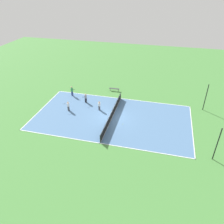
{
  "coord_description": "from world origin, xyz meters",
  "views": [
    {
      "loc": [
        24.87,
        6.26,
        16.79
      ],
      "look_at": [
        0.0,
        0.0,
        0.9
      ],
      "focal_mm": 35.0,
      "sensor_mm": 36.0,
      "label": 1
    }
  ],
  "objects_px": {
    "fence_post_back_right": "(217,144)",
    "tennis_net": "(112,114)",
    "fence_post_back_left": "(206,98)",
    "player_far_green": "(72,90)",
    "bench": "(114,89)",
    "player_baseline_gray": "(86,98)",
    "tennis_ball_midcourt": "(123,124)",
    "tennis_ball_left_sideline": "(67,108)",
    "player_far_white": "(99,105)",
    "player_near_white": "(68,106)"
  },
  "relations": [
    {
      "from": "player_far_green",
      "to": "fence_post_back_left",
      "type": "height_order",
      "value": "fence_post_back_left"
    },
    {
      "from": "player_far_white",
      "to": "bench",
      "type": "bearing_deg",
      "value": -102.97
    },
    {
      "from": "player_near_white",
      "to": "fence_post_back_left",
      "type": "xyz_separation_m",
      "value": [
        -5.08,
        19.24,
        1.22
      ]
    },
    {
      "from": "fence_post_back_left",
      "to": "fence_post_back_right",
      "type": "height_order",
      "value": "same"
    },
    {
      "from": "tennis_ball_left_sideline",
      "to": "fence_post_back_right",
      "type": "distance_m",
      "value": 20.69
    },
    {
      "from": "player_baseline_gray",
      "to": "fence_post_back_left",
      "type": "height_order",
      "value": "fence_post_back_left"
    },
    {
      "from": "player_baseline_gray",
      "to": "player_far_green",
      "type": "bearing_deg",
      "value": -100.28
    },
    {
      "from": "bench",
      "to": "fence_post_back_right",
      "type": "xyz_separation_m",
      "value": [
        13.6,
        14.23,
        1.66
      ]
    },
    {
      "from": "bench",
      "to": "player_far_green",
      "type": "relative_size",
      "value": 1.09
    },
    {
      "from": "player_baseline_gray",
      "to": "fence_post_back_right",
      "type": "xyz_separation_m",
      "value": [
        8.53,
        17.61,
        1.19
      ]
    },
    {
      "from": "fence_post_back_left",
      "to": "tennis_net",
      "type": "bearing_deg",
      "value": -67.01
    },
    {
      "from": "tennis_net",
      "to": "tennis_ball_midcourt",
      "type": "xyz_separation_m",
      "value": [
        1.33,
        1.81,
        -0.53
      ]
    },
    {
      "from": "player_far_green",
      "to": "tennis_ball_midcourt",
      "type": "relative_size",
      "value": 23.93
    },
    {
      "from": "player_far_white",
      "to": "tennis_ball_midcourt",
      "type": "xyz_separation_m",
      "value": [
        2.83,
        4.11,
        -0.76
      ]
    },
    {
      "from": "player_far_white",
      "to": "player_far_green",
      "type": "height_order",
      "value": "player_far_green"
    },
    {
      "from": "tennis_net",
      "to": "player_far_white",
      "type": "bearing_deg",
      "value": -123.02
    },
    {
      "from": "player_baseline_gray",
      "to": "fence_post_back_right",
      "type": "height_order",
      "value": "fence_post_back_right"
    },
    {
      "from": "player_near_white",
      "to": "player_far_green",
      "type": "height_order",
      "value": "player_far_green"
    },
    {
      "from": "player_baseline_gray",
      "to": "tennis_ball_left_sideline",
      "type": "relative_size",
      "value": 21.79
    },
    {
      "from": "fence_post_back_left",
      "to": "player_far_green",
      "type": "bearing_deg",
      "value": -88.6
    },
    {
      "from": "tennis_ball_midcourt",
      "to": "player_near_white",
      "type": "bearing_deg",
      "value": -100.54
    },
    {
      "from": "player_far_white",
      "to": "tennis_ball_left_sideline",
      "type": "relative_size",
      "value": 21.0
    },
    {
      "from": "player_baseline_gray",
      "to": "fence_post_back_right",
      "type": "bearing_deg",
      "value": 82.6
    },
    {
      "from": "bench",
      "to": "tennis_ball_midcourt",
      "type": "height_order",
      "value": "bench"
    },
    {
      "from": "player_far_white",
      "to": "fence_post_back_left",
      "type": "height_order",
      "value": "fence_post_back_left"
    },
    {
      "from": "fence_post_back_left",
      "to": "fence_post_back_right",
      "type": "bearing_deg",
      "value": 0.0
    },
    {
      "from": "tennis_net",
      "to": "fence_post_back_left",
      "type": "distance_m",
      "value": 13.73
    },
    {
      "from": "player_far_white",
      "to": "player_near_white",
      "type": "distance_m",
      "value": 4.54
    },
    {
      "from": "tennis_ball_left_sideline",
      "to": "fence_post_back_left",
      "type": "relative_size",
      "value": 0.02
    },
    {
      "from": "tennis_ball_left_sideline",
      "to": "player_far_white",
      "type": "bearing_deg",
      "value": 98.5
    },
    {
      "from": "player_far_white",
      "to": "tennis_ball_midcourt",
      "type": "relative_size",
      "value": 21.0
    },
    {
      "from": "player_far_white",
      "to": "player_far_green",
      "type": "xyz_separation_m",
      "value": [
        -3.33,
        -5.7,
        0.13
      ]
    },
    {
      "from": "player_far_white",
      "to": "fence_post_back_right",
      "type": "relative_size",
      "value": 0.35
    },
    {
      "from": "player_baseline_gray",
      "to": "player_far_white",
      "type": "bearing_deg",
      "value": 76.55
    },
    {
      "from": "player_far_white",
      "to": "player_baseline_gray",
      "type": "height_order",
      "value": "player_baseline_gray"
    },
    {
      "from": "tennis_net",
      "to": "player_far_white",
      "type": "height_order",
      "value": "player_far_white"
    },
    {
      "from": "player_far_green",
      "to": "player_far_white",
      "type": "bearing_deg",
      "value": -1.23
    },
    {
      "from": "player_near_white",
      "to": "tennis_ball_midcourt",
      "type": "distance_m",
      "value": 8.66
    },
    {
      "from": "player_far_green",
      "to": "fence_post_back_left",
      "type": "distance_m",
      "value": 20.61
    },
    {
      "from": "tennis_ball_left_sideline",
      "to": "bench",
      "type": "bearing_deg",
      "value": 144.02
    },
    {
      "from": "tennis_net",
      "to": "fence_post_back_right",
      "type": "height_order",
      "value": "fence_post_back_right"
    },
    {
      "from": "bench",
      "to": "tennis_net",
      "type": "bearing_deg",
      "value": -78.6
    },
    {
      "from": "fence_post_back_right",
      "to": "tennis_net",
      "type": "bearing_deg",
      "value": -112.99
    },
    {
      "from": "fence_post_back_left",
      "to": "tennis_ball_left_sideline",
      "type": "bearing_deg",
      "value": -76.98
    },
    {
      "from": "bench",
      "to": "fence_post_back_right",
      "type": "distance_m",
      "value": 19.75
    },
    {
      "from": "player_near_white",
      "to": "player_baseline_gray",
      "type": "height_order",
      "value": "player_baseline_gray"
    },
    {
      "from": "player_baseline_gray",
      "to": "fence_post_back_left",
      "type": "distance_m",
      "value": 17.77
    },
    {
      "from": "bench",
      "to": "tennis_ball_midcourt",
      "type": "xyz_separation_m",
      "value": [
        9.6,
        3.47,
        -0.33
      ]
    },
    {
      "from": "player_far_white",
      "to": "player_baseline_gray",
      "type": "relative_size",
      "value": 0.96
    },
    {
      "from": "tennis_ball_left_sideline",
      "to": "fence_post_back_left",
      "type": "distance_m",
      "value": 20.28
    }
  ]
}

